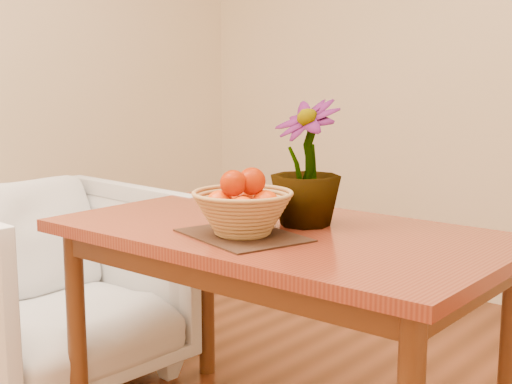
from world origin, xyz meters
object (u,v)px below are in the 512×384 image
Objects in this scene: table at (280,256)px; potted_plant at (306,163)px; armchair at (53,277)px; wicker_basket at (243,214)px.

potted_plant is at bearing 68.34° from table.
armchair is at bearing -173.23° from table.
potted_plant reaches higher than table.
armchair is (-1.06, -0.21, -0.52)m from potted_plant.
wicker_basket is 1.09m from armchair.
potted_plant is (0.05, 0.25, 0.13)m from wicker_basket.
table is 4.70× the size of wicker_basket.
wicker_basket is 0.75× the size of potted_plant.
wicker_basket reaches higher than table.
table is at bearing 84.25° from wicker_basket.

